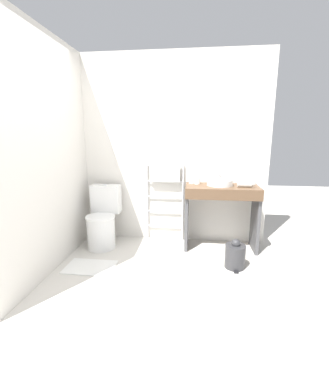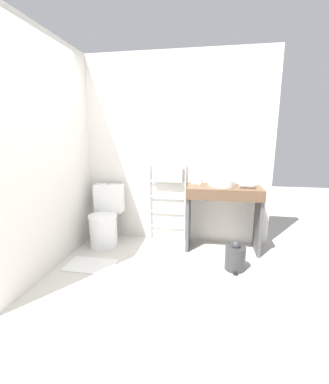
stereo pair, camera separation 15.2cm
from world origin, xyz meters
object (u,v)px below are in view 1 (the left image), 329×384
object	(u,v)px
sink_basin	(220,182)
cup_near_edge	(197,181)
hair_dryer	(245,184)
trash_bin	(235,255)
towel_radiator	(165,184)
toilet	(103,221)
cup_near_wall	(192,180)

from	to	relation	value
sink_basin	cup_near_edge	world-z (taller)	cup_near_edge
hair_dryer	trash_bin	distance (m)	0.90
trash_bin	cup_near_edge	bearing A→B (deg)	125.67
towel_radiator	sink_basin	bearing A→B (deg)	-11.77
toilet	trash_bin	world-z (taller)	toilet
cup_near_edge	hair_dryer	xyz separation A→B (m)	(0.60, -0.13, -0.01)
cup_near_wall	cup_near_edge	world-z (taller)	cup_near_edge
toilet	cup_near_wall	distance (m)	1.33
toilet	trash_bin	size ratio (longest dim) A/B	2.39
towel_radiator	cup_near_wall	bearing A→B (deg)	-8.47
sink_basin	cup_near_wall	bearing A→B (deg)	164.95
toilet	hair_dryer	xyz separation A→B (m)	(1.87, 0.06, 0.54)
sink_basin	cup_near_edge	bearing A→B (deg)	167.59
towel_radiator	trash_bin	size ratio (longest dim) A/B	3.25
sink_basin	trash_bin	size ratio (longest dim) A/B	0.97
towel_radiator	sink_basin	size ratio (longest dim) A/B	3.36
towel_radiator	trash_bin	distance (m)	1.32
hair_dryer	sink_basin	bearing A→B (deg)	167.64
cup_near_wall	trash_bin	world-z (taller)	cup_near_wall
toilet	cup_near_edge	world-z (taller)	cup_near_edge
towel_radiator	cup_near_edge	bearing A→B (deg)	-11.35
toilet	cup_near_edge	size ratio (longest dim) A/B	9.67
towel_radiator	cup_near_edge	size ratio (longest dim) A/B	13.15
cup_near_wall	trash_bin	bearing A→B (deg)	-51.62
sink_basin	hair_dryer	world-z (taller)	sink_basin
cup_near_edge	towel_radiator	bearing A→B (deg)	168.65
cup_near_wall	hair_dryer	distance (m)	0.69
toilet	trash_bin	bearing A→B (deg)	-13.99
sink_basin	cup_near_wall	distance (m)	0.38
cup_near_wall	hair_dryer	size ratio (longest dim) A/B	0.37
toilet	towel_radiator	size ratio (longest dim) A/B	0.74
toilet	sink_basin	world-z (taller)	sink_basin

